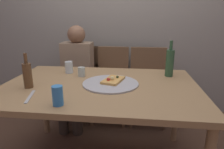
# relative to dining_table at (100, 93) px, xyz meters

# --- Properties ---
(back_wall) EXTENTS (6.00, 0.10, 2.60)m
(back_wall) POSITION_rel_dining_table_xyz_m (0.00, 1.25, 0.61)
(back_wall) COLOR gray
(back_wall) RESTS_ON ground_plane
(dining_table) EXTENTS (1.53, 1.04, 0.76)m
(dining_table) POSITION_rel_dining_table_xyz_m (0.00, 0.00, 0.00)
(dining_table) COLOR #99754C
(dining_table) RESTS_ON ground_plane
(pizza_tray) EXTENTS (0.44, 0.44, 0.01)m
(pizza_tray) POSITION_rel_dining_table_xyz_m (0.08, 0.01, 0.08)
(pizza_tray) COLOR #ADADB2
(pizza_tray) RESTS_ON dining_table
(pizza_slice_last) EXTENTS (0.19, 0.25, 0.05)m
(pizza_slice_last) POSITION_rel_dining_table_xyz_m (0.10, 0.05, 0.10)
(pizza_slice_last) COLOR tan
(pizza_slice_last) RESTS_ON pizza_tray
(wine_bottle) EXTENTS (0.07, 0.07, 0.32)m
(wine_bottle) POSITION_rel_dining_table_xyz_m (0.57, 0.29, 0.20)
(wine_bottle) COLOR #2D5133
(wine_bottle) RESTS_ON dining_table
(beer_bottle) EXTENTS (0.06, 0.06, 0.26)m
(beer_bottle) POSITION_rel_dining_table_xyz_m (-0.52, -0.13, 0.17)
(beer_bottle) COLOR brown
(beer_bottle) RESTS_ON dining_table
(tumbler_near) EXTENTS (0.07, 0.07, 0.11)m
(tumbler_near) POSITION_rel_dining_table_xyz_m (-0.34, 0.29, 0.13)
(tumbler_near) COLOR silver
(tumbler_near) RESTS_ON dining_table
(tumbler_far) EXTENTS (0.06, 0.06, 0.08)m
(tumbler_far) POSITION_rel_dining_table_xyz_m (-0.20, 0.20, 0.11)
(tumbler_far) COLOR #B7C6BC
(tumbler_far) RESTS_ON dining_table
(soda_can) EXTENTS (0.07, 0.07, 0.12)m
(soda_can) POSITION_rel_dining_table_xyz_m (-0.19, -0.40, 0.13)
(soda_can) COLOR #337AC1
(soda_can) RESTS_ON dining_table
(table_knife) EXTENTS (0.07, 0.22, 0.01)m
(table_knife) POSITION_rel_dining_table_xyz_m (-0.42, -0.30, 0.08)
(table_knife) COLOR #B7B7BC
(table_knife) RESTS_ON dining_table
(chair_left) EXTENTS (0.44, 0.44, 0.90)m
(chair_left) POSITION_rel_dining_table_xyz_m (-0.42, 0.92, -0.17)
(chair_left) COLOR brown
(chair_left) RESTS_ON ground_plane
(chair_middle) EXTENTS (0.44, 0.44, 0.90)m
(chair_middle) POSITION_rel_dining_table_xyz_m (-0.03, 0.92, -0.17)
(chair_middle) COLOR brown
(chair_middle) RESTS_ON ground_plane
(chair_right) EXTENTS (0.44, 0.44, 0.90)m
(chair_right) POSITION_rel_dining_table_xyz_m (0.43, 0.92, -0.17)
(chair_right) COLOR brown
(chair_right) RESTS_ON ground_plane
(guest_in_sweater) EXTENTS (0.36, 0.56, 1.17)m
(guest_in_sweater) POSITION_rel_dining_table_xyz_m (-0.42, 0.77, -0.04)
(guest_in_sweater) COLOR #937A60
(guest_in_sweater) RESTS_ON ground_plane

